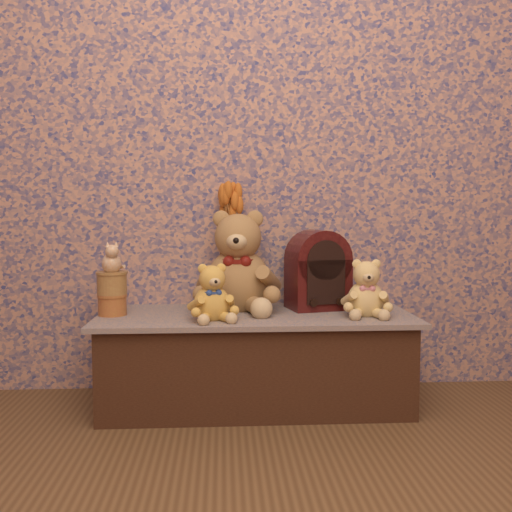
{
  "coord_description": "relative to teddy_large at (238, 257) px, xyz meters",
  "views": [
    {
      "loc": [
        -0.13,
        -1.05,
        0.8
      ],
      "look_at": [
        0.0,
        1.19,
        0.62
      ],
      "focal_mm": 39.87,
      "sensor_mm": 36.0,
      "label": 1
    }
  ],
  "objects": [
    {
      "name": "display_shelf",
      "position": [
        0.07,
        -0.1,
        -0.42
      ],
      "size": [
        1.28,
        0.54,
        0.38
      ],
      "primitive_type": "cube",
      "color": "#3B5179",
      "rests_on": "ground"
    },
    {
      "name": "teddy_large",
      "position": [
        0.0,
        0.0,
        0.0
      ],
      "size": [
        0.4,
        0.46,
        0.45
      ],
      "primitive_type": null,
      "rotation": [
        0.0,
        0.0,
        -0.09
      ],
      "color": "olive",
      "rests_on": "display_shelf"
    },
    {
      "name": "teddy_medium",
      "position": [
        -0.11,
        -0.22,
        -0.11
      ],
      "size": [
        0.23,
        0.26,
        0.23
      ],
      "primitive_type": null,
      "rotation": [
        0.0,
        0.0,
        0.24
      ],
      "color": "gold",
      "rests_on": "display_shelf"
    },
    {
      "name": "teddy_small",
      "position": [
        0.51,
        -0.17,
        -0.1
      ],
      "size": [
        0.21,
        0.25,
        0.24
      ],
      "primitive_type": null,
      "rotation": [
        0.0,
        0.0,
        -0.09
      ],
      "color": "tan",
      "rests_on": "display_shelf"
    },
    {
      "name": "cathedral_radio",
      "position": [
        0.34,
        -0.0,
        -0.06
      ],
      "size": [
        0.28,
        0.23,
        0.34
      ],
      "primitive_type": null,
      "rotation": [
        0.0,
        0.0,
        0.22
      ],
      "color": "#35090A",
      "rests_on": "display_shelf"
    },
    {
      "name": "ceramic_vase",
      "position": [
        -0.03,
        0.08,
        -0.14
      ],
      "size": [
        0.13,
        0.13,
        0.18
      ],
      "primitive_type": "cylinder",
      "rotation": [
        0.0,
        0.0,
        0.18
      ],
      "color": "tan",
      "rests_on": "display_shelf"
    },
    {
      "name": "dried_stalks",
      "position": [
        -0.03,
        0.08,
        0.19
      ],
      "size": [
        0.27,
        0.27,
        0.47
      ],
      "primitive_type": null,
      "rotation": [
        0.0,
        0.0,
        -0.12
      ],
      "color": "#C86320",
      "rests_on": "ceramic_vase"
    },
    {
      "name": "biscuit_tin_lower",
      "position": [
        -0.51,
        -0.1,
        -0.18
      ],
      "size": [
        0.13,
        0.13,
        0.08
      ],
      "primitive_type": "cylinder",
      "rotation": [
        0.0,
        0.0,
        0.23
      ],
      "color": "gold",
      "rests_on": "display_shelf"
    },
    {
      "name": "biscuit_tin_upper",
      "position": [
        -0.51,
        -0.1,
        -0.1
      ],
      "size": [
        0.13,
        0.13,
        0.09
      ],
      "primitive_type": "cylinder",
      "rotation": [
        0.0,
        0.0,
        -0.15
      ],
      "color": "tan",
      "rests_on": "biscuit_tin_lower"
    },
    {
      "name": "cat_figurine",
      "position": [
        -0.51,
        -0.1,
        0.01
      ],
      "size": [
        0.12,
        0.12,
        0.13
      ],
      "primitive_type": null,
      "rotation": [
        0.0,
        0.0,
        0.27
      ],
      "color": "silver",
      "rests_on": "biscuit_tin_upper"
    }
  ]
}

